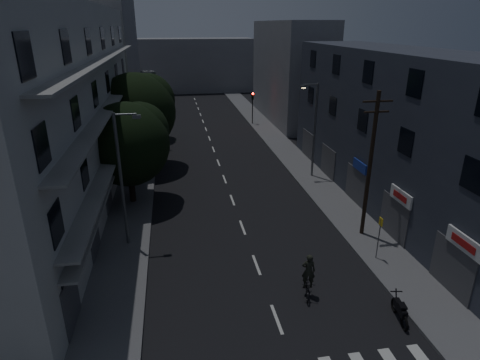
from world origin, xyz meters
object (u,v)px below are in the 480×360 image
object	(u,v)px
bus_stop_sign	(380,231)
motorcycle	(400,311)
utility_pole	(370,163)
cyclist	(308,281)

from	to	relation	value
bus_stop_sign	motorcycle	world-z (taller)	bus_stop_sign
motorcycle	utility_pole	bearing A→B (deg)	86.01
utility_pole	cyclist	size ratio (longest dim) A/B	3.90
utility_pole	bus_stop_sign	xyz separation A→B (m)	(-0.50, -2.88, -2.98)
bus_stop_sign	motorcycle	xyz separation A→B (m)	(-1.34, -4.79, -1.41)
bus_stop_sign	motorcycle	bearing A→B (deg)	-105.62
cyclist	bus_stop_sign	bearing A→B (deg)	41.11
bus_stop_sign	motorcycle	distance (m)	5.17
motorcycle	cyclist	distance (m)	4.33
motorcycle	cyclist	xyz separation A→B (m)	(-3.56, 2.44, 0.29)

